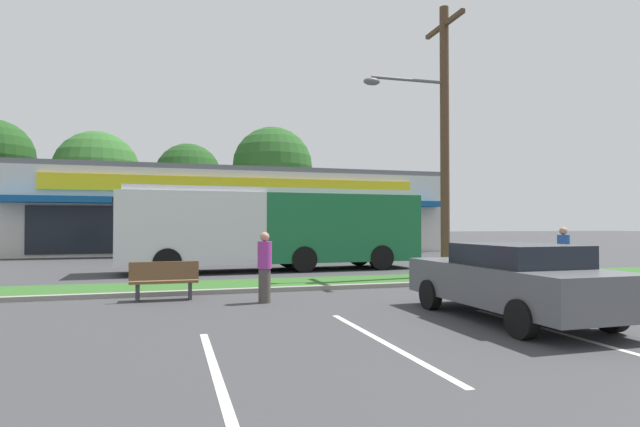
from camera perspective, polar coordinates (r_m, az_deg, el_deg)
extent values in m
cube|color=#2D5B23|center=(16.37, 6.77, -7.47)|extent=(56.00, 2.20, 0.12)
cube|color=gray|center=(15.26, 8.60, -7.92)|extent=(56.00, 0.24, 0.12)
cube|color=silver|center=(6.61, -11.53, -17.30)|extent=(0.12, 4.80, 0.01)
cube|color=silver|center=(8.24, 7.11, -14.08)|extent=(0.12, 4.80, 0.01)
cube|color=silver|center=(9.70, 25.38, -12.02)|extent=(0.12, 4.80, 0.01)
cube|color=silver|center=(12.56, 31.79, -9.45)|extent=(0.12, 4.80, 0.01)
cube|color=beige|center=(37.69, -10.05, -0.10)|extent=(28.05, 12.79, 5.16)
cube|color=black|center=(31.30, -8.72, -1.76)|extent=(23.56, 0.08, 2.68)
cube|color=#0F4C8C|center=(30.67, -8.54, 1.31)|extent=(26.37, 1.40, 0.35)
cube|color=yellow|center=(31.35, -8.69, 3.15)|extent=(22.44, 0.16, 0.93)
cube|color=slate|center=(37.84, -10.03, 4.04)|extent=(28.05, 12.79, 0.30)
cylinder|color=#473323|center=(47.99, -23.80, -1.18)|extent=(0.44, 0.44, 3.61)
sphere|color=#2D6026|center=(48.20, -23.75, 4.19)|extent=(7.21, 7.21, 7.21)
cylinder|color=#473323|center=(45.17, -14.59, -1.09)|extent=(0.44, 0.44, 3.86)
sphere|color=#1E4719|center=(45.36, -14.56, 4.04)|extent=(5.66, 5.66, 5.66)
cylinder|color=#473323|center=(47.46, -5.36, -0.78)|extent=(0.44, 0.44, 4.44)
sphere|color=#23511E|center=(47.77, -5.35, 5.23)|extent=(7.41, 7.41, 7.41)
cylinder|color=#4C3826|center=(17.61, 13.81, 7.71)|extent=(0.30, 0.30, 9.13)
cube|color=#4C3826|center=(18.64, 13.74, 19.85)|extent=(0.18, 2.40, 0.14)
cylinder|color=#59595B|center=(17.45, 9.92, 14.54)|extent=(2.60, 0.15, 0.10)
ellipsoid|color=#59595B|center=(16.91, 5.81, 14.51)|extent=(0.56, 0.32, 0.24)
cube|color=#196638|center=(21.21, 1.89, -1.62)|extent=(6.58, 2.74, 2.70)
cube|color=silver|center=(19.96, -14.27, -1.60)|extent=(5.40, 2.70, 2.70)
cube|color=silver|center=(20.49, -5.12, 2.43)|extent=(11.42, 2.63, 0.20)
cube|color=black|center=(21.72, -5.91, -0.32)|extent=(10.88, 0.38, 1.19)
cube|color=black|center=(19.96, -22.00, -0.62)|extent=(0.12, 2.17, 1.51)
cylinder|color=black|center=(18.80, -16.75, -5.27)|extent=(1.01, 0.33, 1.00)
cylinder|color=black|center=(21.14, -16.92, -4.82)|extent=(1.01, 0.33, 1.00)
cylinder|color=black|center=(19.59, -1.81, -5.16)|extent=(1.01, 0.33, 1.00)
cylinder|color=black|center=(21.84, -3.56, -4.75)|extent=(1.01, 0.33, 1.00)
cylinder|color=black|center=(20.74, 6.87, -4.93)|extent=(1.01, 0.33, 1.00)
cylinder|color=black|center=(22.88, 4.37, -4.59)|extent=(1.01, 0.33, 1.00)
cube|color=brown|center=(13.00, -17.06, -7.31)|extent=(1.60, 0.45, 0.06)
cube|color=brown|center=(12.78, -17.06, -6.16)|extent=(1.60, 0.06, 0.44)
cube|color=#333338|center=(13.04, -14.37, -8.31)|extent=(0.08, 0.36, 0.45)
cube|color=#333338|center=(13.05, -19.77, -8.27)|extent=(0.08, 0.36, 0.45)
cube|color=#515459|center=(10.59, 20.50, -7.39)|extent=(1.90, 4.79, 0.74)
cube|color=black|center=(10.35, 21.28, -4.35)|extent=(1.67, 2.16, 0.41)
cylinder|color=black|center=(11.39, 12.27, -8.87)|extent=(0.22, 0.64, 0.64)
cylinder|color=black|center=(12.35, 19.68, -8.23)|extent=(0.22, 0.64, 0.64)
cylinder|color=black|center=(8.93, 21.68, -10.94)|extent=(0.22, 0.64, 0.64)
cylinder|color=black|center=(10.12, 29.82, -9.69)|extent=(0.22, 0.64, 0.64)
cube|color=#515459|center=(25.92, -15.03, -3.86)|extent=(4.38, 1.81, 0.63)
cube|color=black|center=(25.91, -14.53, -2.57)|extent=(1.97, 1.59, 0.54)
cylinder|color=black|center=(25.08, -18.09, -4.65)|extent=(0.64, 0.22, 0.64)
cylinder|color=black|center=(26.79, -17.99, -4.43)|extent=(0.64, 0.22, 0.64)
cylinder|color=black|center=(25.15, -11.87, -4.68)|extent=(0.64, 0.22, 0.64)
cylinder|color=black|center=(26.87, -12.17, -4.46)|extent=(0.64, 0.22, 0.64)
cylinder|color=#47423D|center=(17.05, 25.66, -5.87)|extent=(0.30, 0.30, 0.85)
cylinder|color=#264C99|center=(17.00, 25.64, -3.31)|extent=(0.35, 0.35, 0.67)
sphere|color=tan|center=(16.99, 25.62, -1.78)|extent=(0.23, 0.23, 0.23)
cylinder|color=#47423D|center=(12.13, -6.24, -8.03)|extent=(0.28, 0.28, 0.80)
cylinder|color=#99338C|center=(12.06, -6.23, -4.64)|extent=(0.33, 0.33, 0.64)
sphere|color=tan|center=(12.05, -6.22, -2.61)|extent=(0.22, 0.22, 0.22)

